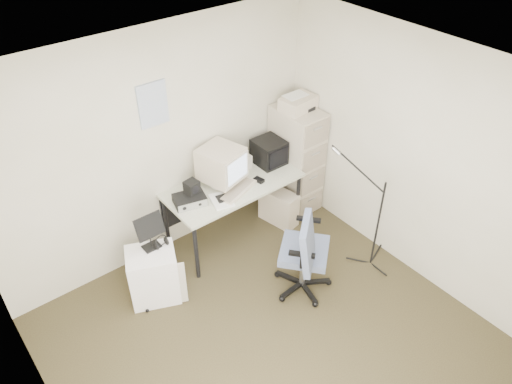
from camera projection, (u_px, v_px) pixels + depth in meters
floor at (273, 345)px, 4.61m from camera, size 3.60×3.60×0.01m
ceiling at (282, 98)px, 3.11m from camera, size 3.60×3.60×0.01m
wall_back at (160, 149)px, 4.99m from camera, size 3.60×0.02×2.50m
wall_left at (47, 374)px, 2.96m from camera, size 0.02×3.60×2.50m
wall_right at (420, 165)px, 4.76m from camera, size 0.02×3.60×2.50m
wall_calendar at (153, 105)px, 4.67m from camera, size 0.30×0.02×0.44m
filing_cabinet at (296, 159)px, 5.93m from camera, size 0.40×0.60×1.30m
printer at (298, 103)px, 5.51m from camera, size 0.41×0.30×0.15m
desk at (234, 210)px, 5.61m from camera, size 1.50×0.70×0.73m
crt_monitor at (221, 167)px, 5.27m from camera, size 0.49×0.50×0.43m
crt_tv at (269, 152)px, 5.65m from camera, size 0.31×0.33×0.28m
desk_speaker at (247, 162)px, 5.59m from camera, size 0.09×0.09×0.16m
keyboard at (237, 191)px, 5.27m from camera, size 0.53×0.33×0.03m
mouse at (259, 180)px, 5.42m from camera, size 0.09×0.12×0.03m
radio_receiver at (190, 200)px, 5.10m from camera, size 0.37×0.30×0.09m
radio_speaker at (192, 187)px, 5.08m from camera, size 0.15×0.14×0.13m
papers at (222, 200)px, 5.15m from camera, size 0.27×0.32×0.02m
pc_tower at (279, 207)px, 5.90m from camera, size 0.29×0.49×0.43m
office_chair at (304, 249)px, 4.86m from camera, size 0.86×0.86×1.06m
side_cart at (153, 275)px, 4.92m from camera, size 0.58×0.53×0.58m
music_stand at (149, 231)px, 4.70m from camera, size 0.30×0.19×0.40m
headphones at (161, 243)px, 4.80m from camera, size 0.16×0.16×0.03m
mic_stand at (380, 212)px, 5.04m from camera, size 0.03×0.03×1.41m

